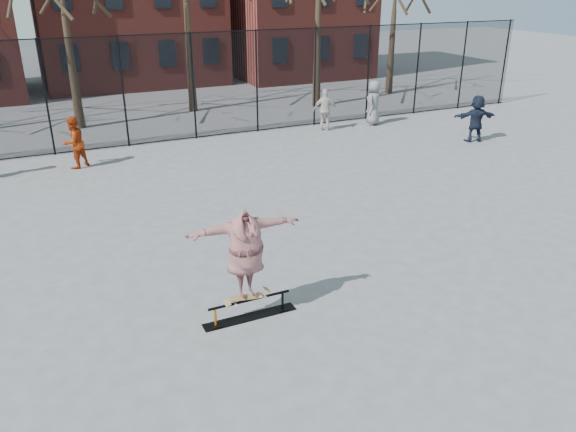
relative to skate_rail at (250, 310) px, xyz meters
name	(u,v)px	position (x,y,z in m)	size (l,w,h in m)	color
ground	(330,308)	(1.49, -0.36, -0.15)	(100.00, 100.00, 0.00)	slate
skate_rail	(250,310)	(0.00, 0.00, 0.00)	(1.79, 0.27, 0.39)	black
skateboard	(247,297)	(-0.04, 0.00, 0.29)	(0.77, 0.18, 0.09)	#95623B
skater	(246,254)	(-0.04, 0.00, 1.17)	(2.07, 0.56, 1.69)	#6E3B94
bystander_red	(74,142)	(-1.95, 10.76, 0.70)	(0.83, 0.65, 1.71)	#A7320E
bystander_white	(325,110)	(7.87, 11.64, 0.69)	(0.99, 0.41, 1.69)	beige
bystander_navy	(476,119)	(12.26, 7.72, 0.73)	(1.65, 0.52, 1.78)	#181F30
bystander_extra	(374,103)	(10.19, 11.64, 0.78)	(0.91, 0.59, 1.87)	slate
fence	(161,88)	(1.48, 12.64, 1.90)	(34.03, 0.07, 4.00)	black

